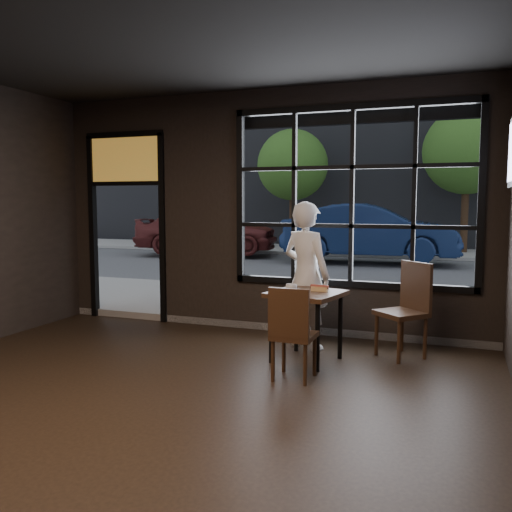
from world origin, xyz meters
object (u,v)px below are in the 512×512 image
at_px(cafe_table, 306,326).
at_px(chair_near, 294,332).
at_px(navy_car, 370,232).
at_px(man, 306,275).

bearing_deg(cafe_table, chair_near, -72.74).
distance_m(cafe_table, chair_near, 0.64).
bearing_deg(cafe_table, navy_car, 107.44).
bearing_deg(chair_near, navy_car, -84.03).
xyz_separation_m(chair_near, navy_car, (-0.78, 10.16, 0.42)).
relative_size(cafe_table, chair_near, 0.83).
distance_m(chair_near, man, 1.24).
height_order(man, navy_car, man).
xyz_separation_m(cafe_table, chair_near, (0.05, -0.63, 0.08)).
relative_size(chair_near, navy_car, 0.19).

